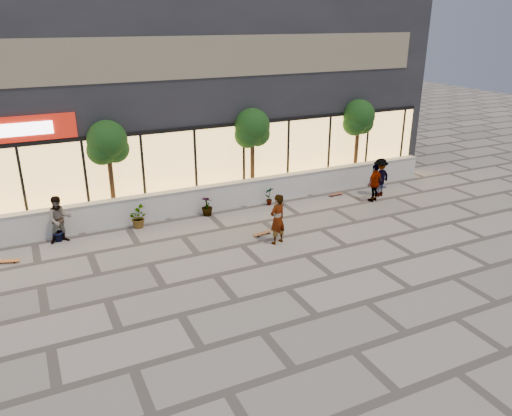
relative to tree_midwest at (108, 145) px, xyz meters
name	(u,v)px	position (x,y,z in m)	size (l,w,h in m)	color
ground	(287,288)	(3.50, -7.70, -2.99)	(80.00, 80.00, 0.00)	gray
planter_wall	(205,199)	(3.50, -0.70, -2.46)	(22.00, 0.42, 1.04)	silver
retail_building	(162,89)	(3.50, 4.79, 1.26)	(24.00, 9.17, 8.50)	#222327
shrub_b	(58,230)	(-2.20, -1.25, -2.58)	(0.45, 0.36, 0.81)	#143912
shrub_c	(137,217)	(0.60, -1.25, -2.58)	(0.73, 0.63, 0.81)	#143912
shrub_d	(207,206)	(3.40, -1.25, -2.58)	(0.45, 0.45, 0.81)	#143912
shrub_e	(269,196)	(6.20, -1.25, -2.58)	(0.43, 0.29, 0.81)	#143912
tree_midwest	(108,145)	(0.00, 0.00, 0.00)	(1.60, 1.50, 3.92)	#422817
tree_mideast	(252,130)	(6.00, 0.00, 0.00)	(1.60, 1.50, 3.92)	#422817
tree_east	(359,119)	(11.50, 0.00, 0.00)	(1.60, 1.50, 3.92)	#422817
skater_center	(278,219)	(4.71, -4.78, -2.08)	(0.66, 0.43, 1.82)	white
skater_left	(60,219)	(-2.11, -1.40, -2.13)	(0.83, 0.65, 1.71)	tan
skater_right_near	(375,183)	(10.50, -2.77, -2.17)	(0.96, 0.40, 1.64)	silver
skater_right_far	(380,177)	(11.11, -2.33, -2.13)	(1.11, 0.64, 1.71)	maroon
skateboard_center	(263,233)	(4.54, -3.95, -2.91)	(0.78, 0.32, 0.09)	brown
skateboard_left	(7,261)	(-3.91, -2.36, -2.91)	(0.77, 0.42, 0.09)	orange
skateboard_right_near	(336,194)	(9.41, -1.50, -2.91)	(0.73, 0.19, 0.09)	brown
skateboard_right_far	(380,187)	(11.87, -1.50, -2.92)	(0.70, 0.23, 0.08)	#44437A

